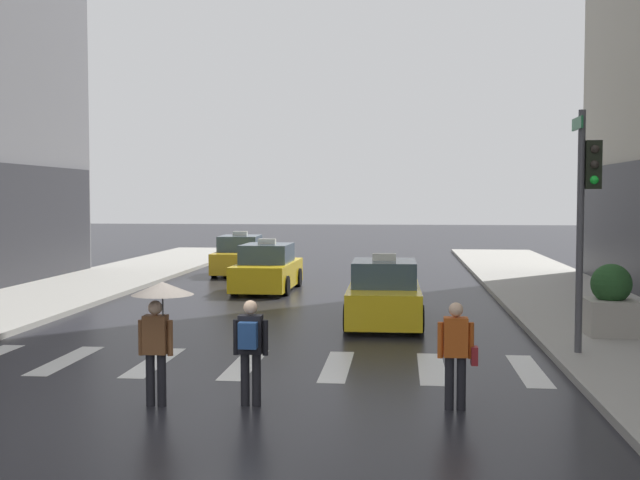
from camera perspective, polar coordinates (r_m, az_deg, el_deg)
name	(u,v)px	position (r m, az deg, el deg)	size (l,w,h in m)	color
ground_plane	(207,405)	(12.65, -8.22, -11.75)	(160.00, 160.00, 0.00)	black
crosswalk_markings	(245,364)	(15.50, -5.49, -8.94)	(11.30, 2.80, 0.01)	silver
traffic_light_pole	(586,196)	(16.35, 18.73, 3.02)	(0.44, 0.84, 4.80)	#47474C
taxi_lead	(384,295)	(20.30, 4.67, -4.00)	(1.97, 4.56, 1.80)	yellow
taxi_second	(268,270)	(27.25, -3.83, -2.17)	(2.00, 4.57, 1.80)	yellow
taxi_third	(240,257)	(33.22, -5.79, -1.22)	(2.06, 4.60, 1.80)	gold
pedestrian_with_umbrella	(160,309)	(12.40, -11.52, -4.94)	(0.96, 0.96, 1.94)	black
pedestrian_with_backpack	(250,344)	(12.29, -5.08, -7.53)	(0.55, 0.43, 1.65)	black
pedestrian_with_handbag	(457,349)	(12.22, 9.87, -7.81)	(0.60, 0.24, 1.65)	black
planter_near_corner	(611,303)	(18.83, 20.34, -4.29)	(1.10, 1.10, 1.60)	#A8A399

